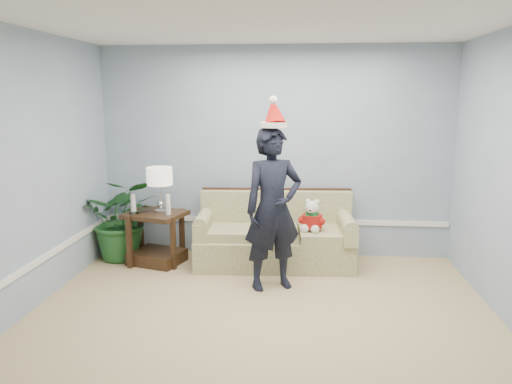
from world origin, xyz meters
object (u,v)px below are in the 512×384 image
object	(u,v)px
man	(273,209)
teddy_bear	(312,219)
table_lamp	(159,178)
houseplant	(123,218)
side_table	(157,243)
sofa	(275,238)

from	to	relation	value
man	teddy_bear	xyz separation A→B (m)	(0.43, 0.65, -0.26)
table_lamp	man	world-z (taller)	man
houseplant	side_table	bearing A→B (deg)	-15.09
side_table	teddy_bear	world-z (taller)	teddy_bear
table_lamp	teddy_bear	size ratio (longest dim) A/B	1.42
sofa	man	world-z (taller)	man
sofa	side_table	world-z (taller)	sofa
side_table	houseplant	xyz separation A→B (m)	(-0.47, 0.13, 0.28)
man	sofa	bearing A→B (deg)	67.33
teddy_bear	sofa	bearing A→B (deg)	174.91
table_lamp	teddy_bear	world-z (taller)	table_lamp
houseplant	table_lamp	bearing A→B (deg)	-12.55
table_lamp	man	bearing A→B (deg)	-25.19
side_table	teddy_bear	distance (m)	1.96
sofa	side_table	bearing A→B (deg)	-178.19
table_lamp	houseplant	world-z (taller)	table_lamp
side_table	houseplant	distance (m)	0.56
side_table	teddy_bear	size ratio (longest dim) A/B	2.05
houseplant	man	distance (m)	2.15
sofa	man	distance (m)	0.98
side_table	houseplant	size ratio (longest dim) A/B	0.76
side_table	man	bearing A→B (deg)	-23.97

